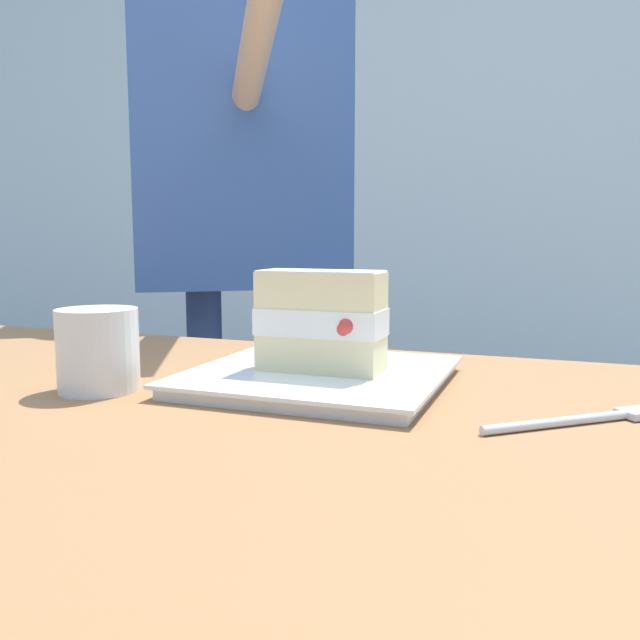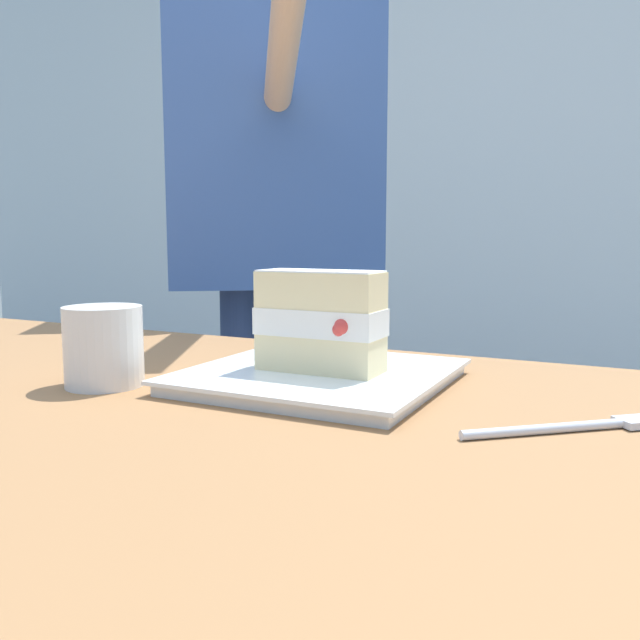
# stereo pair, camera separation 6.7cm
# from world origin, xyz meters

# --- Properties ---
(dessert_plate) EXTENTS (0.26, 0.26, 0.02)m
(dessert_plate) POSITION_xyz_m (0.16, 0.27, 0.73)
(dessert_plate) COLOR white
(dessert_plate) RESTS_ON patio_table
(cake_slice) EXTENTS (0.13, 0.06, 0.10)m
(cake_slice) POSITION_xyz_m (0.16, 0.27, 0.79)
(cake_slice) COLOR beige
(cake_slice) RESTS_ON dessert_plate
(dessert_fork) EXTENTS (0.14, 0.12, 0.01)m
(dessert_fork) POSITION_xyz_m (0.41, 0.21, 0.72)
(dessert_fork) COLOR silver
(dessert_fork) RESTS_ON patio_table
(coffee_cup) EXTENTS (0.08, 0.08, 0.08)m
(coffee_cup) POSITION_xyz_m (-0.04, 0.17, 0.76)
(coffee_cup) COLOR silver
(coffee_cup) RESTS_ON patio_table
(diner_person) EXTENTS (0.50, 0.57, 1.53)m
(diner_person) POSITION_xyz_m (-0.22, 0.83, 1.02)
(diner_person) COLOR navy
(diner_person) RESTS_ON ground
(patio_building) EXTENTS (4.43, 2.14, 2.92)m
(patio_building) POSITION_xyz_m (-0.92, 3.46, 1.46)
(patio_building) COLOR silver
(patio_building) RESTS_ON ground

